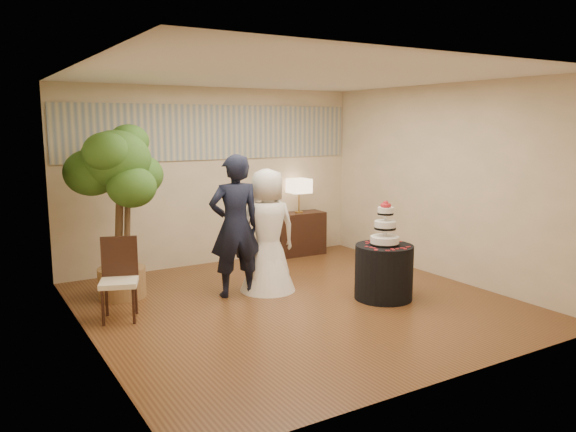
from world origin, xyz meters
TOP-DOWN VIEW (x-y plane):
  - floor at (0.00, 0.00)m, footprint 5.00×5.00m
  - ceiling at (0.00, 0.00)m, footprint 5.00×5.00m
  - wall_back at (0.00, 2.50)m, footprint 5.00×0.06m
  - wall_front at (0.00, -2.50)m, footprint 5.00×0.06m
  - wall_left at (-2.50, 0.00)m, footprint 0.06×5.00m
  - wall_right at (2.50, 0.00)m, footprint 0.06×5.00m
  - mural_border at (0.00, 2.48)m, footprint 4.90×0.02m
  - groom at (-0.52, 0.69)m, footprint 0.74×0.55m
  - bride at (-0.05, 0.69)m, footprint 0.87×0.82m
  - cake_table at (1.06, -0.40)m, footprint 0.96×0.96m
  - wedding_cake at (1.06, -0.40)m, footprint 0.37×0.37m
  - console at (1.44, 2.26)m, footprint 0.89×0.42m
  - table_lamp at (1.44, 2.26)m, footprint 0.33×0.33m
  - ficus_tree at (-1.82, 1.40)m, footprint 1.53×1.53m
  - side_chair at (-2.07, 0.55)m, footprint 0.56×0.57m

SIDE VIEW (x-z plane):
  - floor at x=0.00m, z-range 0.00..0.00m
  - cake_table at x=1.06m, z-range 0.00..0.70m
  - console at x=1.44m, z-range 0.00..0.73m
  - side_chair at x=-2.07m, z-range 0.00..0.94m
  - bride at x=-0.05m, z-range 0.00..1.66m
  - groom at x=-0.52m, z-range 0.00..1.86m
  - wedding_cake at x=1.06m, z-range 0.70..1.28m
  - table_lamp at x=1.44m, z-range 0.73..1.31m
  - ficus_tree at x=-1.82m, z-range 0.00..2.28m
  - wall_back at x=0.00m, z-range 0.00..2.80m
  - wall_front at x=0.00m, z-range 0.00..2.80m
  - wall_left at x=-2.50m, z-range 0.00..2.80m
  - wall_right at x=2.50m, z-range 0.00..2.80m
  - mural_border at x=0.00m, z-range 1.68..2.52m
  - ceiling at x=0.00m, z-range 2.80..2.80m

